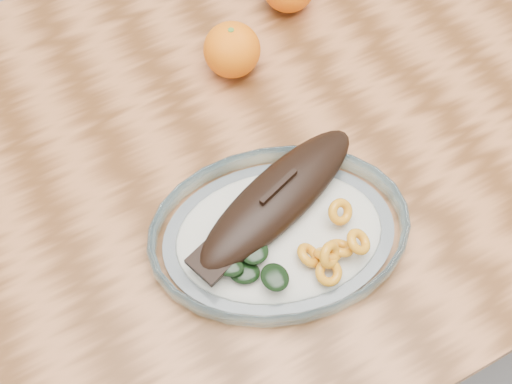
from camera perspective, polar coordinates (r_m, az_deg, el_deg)
ground at (r=1.55m, az=0.93°, el=-10.36°), size 3.00×3.00×0.00m
dining_table at (r=0.96m, az=1.47°, el=2.73°), size 1.20×0.80×0.75m
plated_meal at (r=0.77m, az=2.10°, el=-3.32°), size 0.70×0.70×0.08m
orange_left at (r=0.91m, az=-2.15°, el=12.52°), size 0.08×0.08×0.08m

